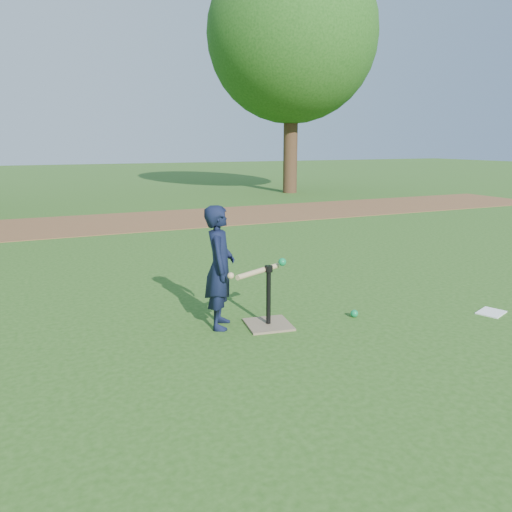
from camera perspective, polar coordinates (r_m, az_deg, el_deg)
name	(u,v)px	position (r m, az deg, el deg)	size (l,w,h in m)	color
ground	(280,333)	(4.85, 2.80, -8.73)	(80.00, 80.00, 0.00)	#285116
dirt_strip	(132,221)	(11.83, -13.97, 3.85)	(24.00, 3.00, 0.01)	brown
child	(220,267)	(4.84, -4.16, -1.30)	(0.44, 0.29, 1.21)	black
wiffle_ball_ground	(354,313)	(5.34, 11.17, -6.47)	(0.08, 0.08, 0.08)	#0C8444
clipboard	(491,312)	(5.94, 25.28, -5.85)	(0.30, 0.23, 0.01)	white
batting_tee	(268,315)	(4.99, 1.43, -6.76)	(0.49, 0.49, 0.61)	#836E53
swing_action	(261,270)	(4.80, 0.54, -1.58)	(0.66, 0.31, 0.13)	tan
tree_right	(292,36)	(18.49, 4.15, 23.78)	(5.80, 5.80, 8.21)	#382316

